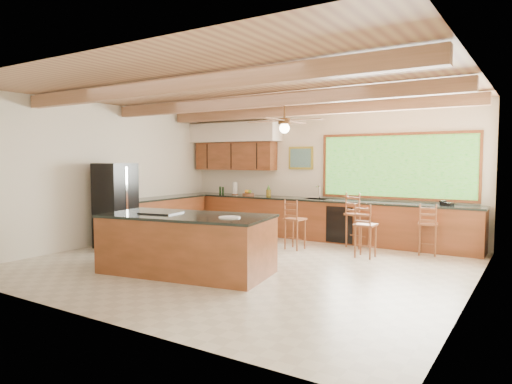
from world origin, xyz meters
The scene contains 9 objects.
ground centered at (0.00, 0.00, 0.00)m, with size 7.20×7.20×0.00m, color beige.
room_shell centered at (-0.17, 0.65, 2.21)m, with size 7.27×6.54×3.02m.
counter_run centered at (-0.82, 2.52, 0.46)m, with size 7.12×3.10×1.23m.
island centered at (-0.42, -1.05, 0.47)m, with size 2.87×1.71×0.96m.
refrigerator centered at (-3.05, -0.23, 0.87)m, with size 0.69×0.67×1.74m.
bar_stool_a centered at (1.61, 1.55, 0.60)m, with size 0.37×0.37×1.01m.
bar_stool_b centered at (0.15, 1.55, 0.60)m, with size 0.40×0.40×1.01m.
bar_stool_c centered at (1.16, 2.39, 0.68)m, with size 0.51×0.51×1.14m.
bar_stool_d centered at (2.54, 2.40, 0.59)m, with size 0.41×0.41×0.99m.
Camera 1 is at (4.38, -6.54, 1.81)m, focal length 32.00 mm.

